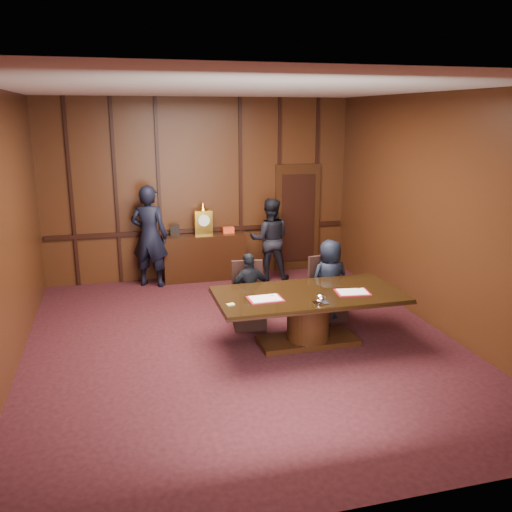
{
  "coord_description": "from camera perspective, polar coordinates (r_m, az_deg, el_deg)",
  "views": [
    {
      "loc": [
        -1.66,
        -6.98,
        3.18
      ],
      "look_at": [
        0.42,
        0.86,
        1.05
      ],
      "focal_mm": 38.0,
      "sensor_mm": 36.0,
      "label": 1
    }
  ],
  "objects": [
    {
      "name": "signatory_right",
      "position": [
        8.59,
        7.77,
        -2.55
      ],
      "size": [
        0.66,
        0.45,
        1.3
      ],
      "primitive_type": "imported",
      "rotation": [
        0.0,
        0.0,
        3.2
      ],
      "color": "black",
      "rests_on": "ground"
    },
    {
      "name": "inkstand",
      "position": [
        7.21,
        6.82,
        -4.55
      ],
      "size": [
        0.2,
        0.14,
        0.12
      ],
      "color": "white",
      "rests_on": "conference_table"
    },
    {
      "name": "folder_right",
      "position": [
        7.7,
        10.12,
        -3.77
      ],
      "size": [
        0.5,
        0.39,
        0.02
      ],
      "rotation": [
        0.0,
        0.0,
        -0.13
      ],
      "color": "maroon",
      "rests_on": "conference_table"
    },
    {
      "name": "sideboard",
      "position": [
        10.72,
        -5.49,
        0.09
      ],
      "size": [
        1.6,
        0.45,
        1.54
      ],
      "color": "black",
      "rests_on": "ground"
    },
    {
      "name": "chair_right",
      "position": [
        8.77,
        7.47,
        -4.64
      ],
      "size": [
        0.56,
        0.56,
        0.99
      ],
      "rotation": [
        0.0,
        0.0,
        0.18
      ],
      "color": "black",
      "rests_on": "ground"
    },
    {
      "name": "room",
      "position": [
        7.47,
        -1.23,
        3.46
      ],
      "size": [
        7.0,
        7.04,
        3.5
      ],
      "color": "black",
      "rests_on": "ground"
    },
    {
      "name": "witness_right",
      "position": [
        10.58,
        1.46,
        1.76
      ],
      "size": [
        0.91,
        0.78,
        1.62
      ],
      "primitive_type": "imported",
      "rotation": [
        0.0,
        0.0,
        2.9
      ],
      "color": "black",
      "rests_on": "ground"
    },
    {
      "name": "chair_left",
      "position": [
        8.39,
        -0.78,
        -5.43
      ],
      "size": [
        0.53,
        0.53,
        0.99
      ],
      "rotation": [
        0.0,
        0.0,
        -0.11
      ],
      "color": "black",
      "rests_on": "ground"
    },
    {
      "name": "folder_left",
      "position": [
        7.32,
        0.97,
        -4.52
      ],
      "size": [
        0.47,
        0.34,
        0.02
      ],
      "rotation": [
        0.0,
        0.0,
        0.03
      ],
      "color": "maroon",
      "rests_on": "conference_table"
    },
    {
      "name": "conference_table",
      "position": [
        7.7,
        5.52,
        -5.63
      ],
      "size": [
        2.62,
        1.32,
        0.76
      ],
      "color": "black",
      "rests_on": "ground"
    },
    {
      "name": "signatory_left",
      "position": [
        8.22,
        -0.67,
        -3.68
      ],
      "size": [
        0.73,
        0.41,
        1.18
      ],
      "primitive_type": "imported",
      "rotation": [
        0.0,
        0.0,
        3.33
      ],
      "color": "black",
      "rests_on": "ground"
    },
    {
      "name": "notepad",
      "position": [
        7.12,
        -2.69,
        -5.11
      ],
      "size": [
        0.11,
        0.09,
        0.01
      ],
      "primitive_type": "cube",
      "rotation": [
        0.0,
        0.0,
        0.21
      ],
      "color": "#D0C865",
      "rests_on": "conference_table"
    },
    {
      "name": "witness_left",
      "position": [
        10.34,
        -11.15,
        2.05
      ],
      "size": [
        0.83,
        0.71,
        1.93
      ],
      "primitive_type": "imported",
      "rotation": [
        0.0,
        0.0,
        2.71
      ],
      "color": "black",
      "rests_on": "ground"
    }
  ]
}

